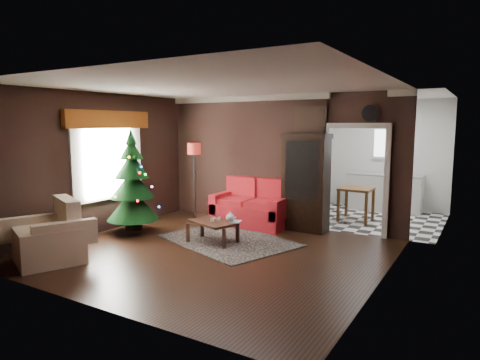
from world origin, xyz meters
The scene contains 26 objects.
floor centered at (0.00, 0.00, 0.00)m, with size 5.50×5.50×0.00m, color black.
ceiling centered at (0.00, 0.00, 2.80)m, with size 5.50×5.50×0.00m, color white.
wall_back centered at (0.00, 2.50, 1.40)m, with size 5.50×5.50×0.00m, color black.
wall_front centered at (0.00, -2.50, 1.40)m, with size 5.50×5.50×0.00m, color black.
wall_left centered at (-2.75, 0.00, 1.40)m, with size 5.50×5.50×0.00m, color black.
wall_right centered at (2.75, 0.00, 1.40)m, with size 5.50×5.50×0.00m, color black.
doorway centered at (1.70, 2.50, 1.05)m, with size 1.10×0.10×2.10m, color silver, non-canonical shape.
left_window centered at (-2.71, 0.20, 1.45)m, with size 0.05×1.60×1.40m, color white.
valance centered at (-2.63, 0.20, 2.27)m, with size 0.12×2.10×0.35m, color brown.
kitchen_floor centered at (1.70, 4.00, 0.00)m, with size 3.00×3.00×0.00m, color white.
kitchen_window centered at (1.70, 5.45, 1.70)m, with size 0.70×0.06×0.70m, color white.
rug centered at (-0.18, 0.77, 0.01)m, with size 2.38×1.73×0.01m, color #634154.
loveseat centered at (-0.40, 2.05, 0.50)m, with size 1.70×0.90×1.00m, color #96010C, non-canonical shape.
curio_cabinet centered at (0.75, 2.27, 0.95)m, with size 0.90×0.45×1.90m, color black, non-canonical shape.
floor_lamp centered at (-1.65, 1.70, 0.83)m, with size 0.32×0.32×1.88m, color black, non-canonical shape.
christmas_tree centered at (-2.13, 0.29, 1.05)m, with size 1.03×1.03×1.96m, color black, non-canonical shape.
armchair centered at (-1.97, -1.72, 0.46)m, with size 1.00×1.00×1.02m, color tan, non-canonical shape.
coffee_table centered at (-0.36, 0.51, 0.21)m, with size 0.87×0.52×0.39m, color black, non-canonical shape.
teapot centered at (-0.02, 0.60, 0.49)m, with size 0.19×0.19×0.18m, color silver, non-canonical shape.
cup_a centered at (-0.32, 0.68, 0.43)m, with size 0.06×0.06×0.05m, color white.
cup_b centered at (-0.36, 0.51, 0.43)m, with size 0.07×0.07×0.06m, color silver.
book centered at (-0.04, 0.64, 0.53)m, with size 0.18×0.02×0.24m, color #A18159.
wall_clock centered at (1.95, 2.45, 2.38)m, with size 0.32×0.32×0.06m, color white.
painting centered at (0.75, 2.46, 2.25)m, with size 0.62×0.05×0.52m, color #A26A4B.
kitchen_counter centered at (1.70, 5.20, 0.45)m, with size 1.80×0.60×0.90m, color silver.
kitchen_table centered at (1.40, 3.70, 0.38)m, with size 0.70×0.70×0.75m, color brown, non-canonical shape.
Camera 1 is at (3.94, -5.70, 2.16)m, focal length 31.37 mm.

